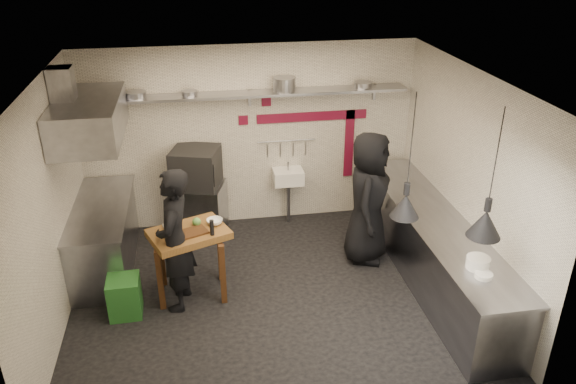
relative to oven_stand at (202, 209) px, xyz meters
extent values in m
plane|color=black|center=(0.80, -1.79, -0.40)|extent=(5.00, 5.00, 0.00)
plane|color=beige|center=(0.80, -1.79, 2.40)|extent=(5.00, 5.00, 0.00)
cube|color=beige|center=(0.80, 0.31, 1.00)|extent=(5.00, 0.04, 2.80)
cube|color=beige|center=(0.80, -3.89, 1.00)|extent=(5.00, 0.04, 2.80)
cube|color=beige|center=(-1.70, -1.79, 1.00)|extent=(0.04, 4.20, 2.80)
cube|color=beige|center=(3.30, -1.79, 1.00)|extent=(0.04, 4.20, 2.80)
cube|color=maroon|center=(1.75, 0.29, 1.28)|extent=(1.70, 0.02, 0.14)
cube|color=maroon|center=(2.35, 0.29, 0.80)|extent=(0.14, 0.02, 1.10)
cube|color=maroon|center=(1.05, 0.29, 1.55)|extent=(0.14, 0.02, 0.14)
cube|color=maroon|center=(0.70, 0.29, 1.28)|extent=(0.14, 0.02, 0.14)
cube|color=gray|center=(0.80, 0.13, 1.72)|extent=(4.60, 0.34, 0.04)
cube|color=gray|center=(-1.10, 0.28, 1.62)|extent=(0.04, 0.06, 0.24)
cube|color=gray|center=(0.80, 0.28, 1.62)|extent=(0.04, 0.06, 0.24)
cube|color=gray|center=(2.70, 0.28, 1.62)|extent=(0.04, 0.06, 0.24)
cylinder|color=gray|center=(-0.79, 0.13, 1.79)|extent=(0.34, 0.34, 0.09)
cylinder|color=gray|center=(-0.06, 0.13, 1.78)|extent=(0.24, 0.24, 0.07)
cylinder|color=gray|center=(1.30, 0.13, 1.84)|extent=(0.42, 0.42, 0.20)
cylinder|color=gray|center=(2.47, 0.13, 1.78)|extent=(0.31, 0.31, 0.08)
cube|color=gray|center=(0.00, 0.00, 0.00)|extent=(0.81, 0.77, 0.80)
cube|color=black|center=(-0.05, -0.01, 0.69)|extent=(0.80, 0.77, 0.58)
cube|color=maroon|center=(-0.04, -0.29, 0.69)|extent=(0.44, 0.16, 0.46)
cube|color=black|center=(0.02, -0.30, 0.69)|extent=(0.38, 0.13, 0.34)
cube|color=white|center=(1.35, 0.13, 0.38)|extent=(0.46, 0.34, 0.22)
cylinder|color=gray|center=(1.35, 0.13, 0.56)|extent=(0.03, 0.03, 0.14)
cylinder|color=gray|center=(1.35, 0.09, -0.06)|extent=(0.06, 0.06, 0.66)
cylinder|color=gray|center=(1.35, 0.27, 0.92)|extent=(0.90, 0.02, 0.02)
cube|color=gray|center=(2.95, -1.79, 0.05)|extent=(0.70, 3.80, 0.90)
cube|color=gray|center=(2.95, -1.79, 0.52)|extent=(0.76, 3.90, 0.03)
cylinder|color=white|center=(2.92, -2.96, 0.60)|extent=(0.28, 0.28, 0.13)
cylinder|color=white|center=(2.90, -3.14, 0.56)|extent=(0.25, 0.25, 0.05)
cube|color=gray|center=(-1.35, -0.74, 0.05)|extent=(0.70, 1.90, 0.90)
cube|color=gray|center=(-1.35, -0.74, 0.52)|extent=(0.76, 2.00, 0.03)
cube|color=gray|center=(-1.30, -0.74, 1.75)|extent=(0.78, 1.60, 0.50)
cube|color=gray|center=(-1.55, -0.74, 2.15)|extent=(0.28, 0.28, 0.50)
cube|color=#216023|center=(-1.00, -1.88, -0.15)|extent=(0.39, 0.39, 0.50)
cube|color=#452813|center=(-0.13, -1.64, 0.53)|extent=(0.40, 0.35, 0.02)
cylinder|color=black|center=(0.10, -1.73, 0.62)|extent=(0.05, 0.05, 0.20)
sphere|color=gold|center=(-0.39, -1.78, 0.56)|extent=(0.09, 0.09, 0.08)
sphere|color=gold|center=(-0.30, -1.83, 0.56)|extent=(0.10, 0.10, 0.08)
sphere|color=#599842|center=(-0.08, -1.46, 0.57)|extent=(0.11, 0.11, 0.11)
cube|color=gray|center=(-0.42, -1.43, 0.54)|extent=(0.19, 0.15, 0.03)
imported|color=white|center=(0.14, -1.46, 0.55)|extent=(0.23, 0.23, 0.06)
imported|color=black|center=(-0.35, -1.78, 0.51)|extent=(0.56, 0.74, 1.83)
imported|color=black|center=(2.25, -1.12, 0.54)|extent=(0.93, 1.09, 1.88)
camera|label=1|loc=(0.01, -7.70, 3.94)|focal=35.00mm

